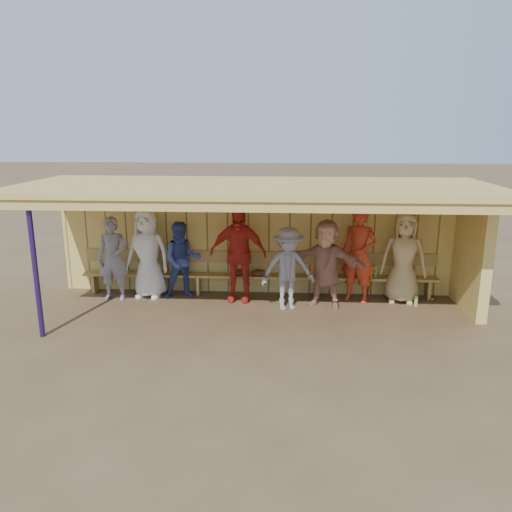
{
  "coord_description": "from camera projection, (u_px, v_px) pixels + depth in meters",
  "views": [
    {
      "loc": [
        0.6,
        -9.19,
        3.48
      ],
      "look_at": [
        0.0,
        0.35,
        1.05
      ],
      "focal_mm": 35.0,
      "sensor_mm": 36.0,
      "label": 1
    }
  ],
  "objects": [
    {
      "name": "player_h",
      "position": [
        404.0,
        258.0,
        10.15
      ],
      "size": [
        1.02,
        0.77,
        1.89
      ],
      "primitive_type": "imported",
      "rotation": [
        0.0,
        0.0,
        -0.2
      ],
      "color": "tan",
      "rests_on": "ground"
    },
    {
      "name": "player_d",
      "position": [
        238.0,
        254.0,
        10.25
      ],
      "size": [
        1.2,
        0.57,
        2.0
      ],
      "primitive_type": "imported",
      "rotation": [
        0.0,
        0.0,
        -0.07
      ],
      "color": "red",
      "rests_on": "ground"
    },
    {
      "name": "player_c",
      "position": [
        182.0,
        260.0,
        10.46
      ],
      "size": [
        0.94,
        0.82,
        1.64
      ],
      "primitive_type": "imported",
      "rotation": [
        0.0,
        0.0,
        0.28
      ],
      "color": "#364796",
      "rests_on": "ground"
    },
    {
      "name": "player_a",
      "position": [
        113.0,
        259.0,
        10.34
      ],
      "size": [
        0.64,
        0.43,
        1.76
      ],
      "primitive_type": "imported",
      "rotation": [
        0.0,
        0.0,
        0.01
      ],
      "color": "gray",
      "rests_on": "ground"
    },
    {
      "name": "player_f",
      "position": [
        326.0,
        263.0,
        9.96
      ],
      "size": [
        1.72,
        1.04,
        1.77
      ],
      "primitive_type": "imported",
      "rotation": [
        0.0,
        0.0,
        -0.34
      ],
      "color": "tan",
      "rests_on": "ground"
    },
    {
      "name": "bench",
      "position": [
        258.0,
        271.0,
        10.73
      ],
      "size": [
        7.6,
        0.34,
        0.93
      ],
      "color": "tan",
      "rests_on": "ground"
    },
    {
      "name": "player_e",
      "position": [
        288.0,
        269.0,
        9.78
      ],
      "size": [
        1.2,
        0.88,
        1.66
      ],
      "primitive_type": "imported",
      "rotation": [
        0.0,
        0.0,
        0.28
      ],
      "color": "gray",
      "rests_on": "ground"
    },
    {
      "name": "player_b",
      "position": [
        148.0,
        253.0,
        10.47
      ],
      "size": [
        1.0,
        0.72,
        1.9
      ],
      "primitive_type": "imported",
      "rotation": [
        0.0,
        0.0,
        -0.13
      ],
      "color": "white",
      "rests_on": "ground"
    },
    {
      "name": "ground",
      "position": [
        255.0,
        312.0,
        9.78
      ],
      "size": [
        90.0,
        90.0,
        0.0
      ],
      "primitive_type": "plane",
      "color": "brown",
      "rests_on": "ground"
    },
    {
      "name": "dugout_equipment",
      "position": [
        237.0,
        274.0,
        10.64
      ],
      "size": [
        6.87,
        0.62,
        0.8
      ],
      "color": "orange",
      "rests_on": "ground"
    },
    {
      "name": "player_g",
      "position": [
        359.0,
        255.0,
        10.2
      ],
      "size": [
        0.85,
        0.72,
        1.97
      ],
      "primitive_type": "imported",
      "rotation": [
        0.0,
        0.0,
        -0.41
      ],
      "color": "red",
      "rests_on": "ground"
    },
    {
      "name": "dugout_structure",
      "position": [
        276.0,
        221.0,
        10.01
      ],
      "size": [
        8.8,
        3.2,
        2.5
      ],
      "color": "#E7C562",
      "rests_on": "ground"
    }
  ]
}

